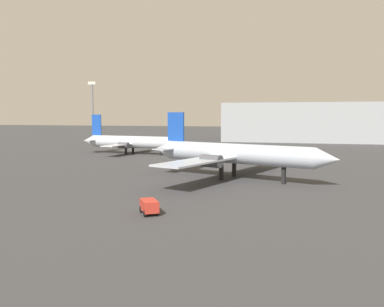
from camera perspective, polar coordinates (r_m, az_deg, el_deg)
The scene contains 5 objects.
airplane_on_taxiway at distance 57.20m, azimuth 5.74°, elevation -0.02°, with size 27.82×29.02×9.38m.
airplane_distant at distance 94.14m, azimuth -8.35°, elevation 1.61°, with size 27.75×18.85×9.05m.
baggage_cart at distance 37.25m, azimuth -6.02°, elevation -7.33°, with size 2.40×2.72×1.30m.
light_mast_left at distance 124.21m, azimuth -13.77°, elevation 6.03°, with size 2.40×0.50×18.69m.
terminal_building at distance 147.75m, azimuth 20.27°, elevation 4.14°, with size 78.49×27.49×12.98m, color #999EA3.
Camera 1 is at (3.08, -11.76, 8.97)m, focal length 38.00 mm.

